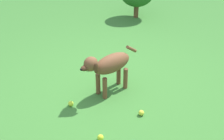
% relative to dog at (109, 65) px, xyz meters
% --- Properties ---
extents(ground, '(14.00, 14.00, 0.00)m').
position_rel_dog_xyz_m(ground, '(0.04, 0.16, -0.41)').
color(ground, '#38722D').
extents(dog, '(0.66, 0.70, 0.62)m').
position_rel_dog_xyz_m(dog, '(0.00, 0.00, 0.00)').
color(dog, brown).
rests_on(dog, ground).
extents(tennis_ball_0, '(0.07, 0.07, 0.07)m').
position_rel_dog_xyz_m(tennis_ball_0, '(-0.43, -0.35, -0.37)').
color(tennis_ball_0, '#C3DF34').
rests_on(tennis_ball_0, ground).
extents(tennis_ball_1, '(0.07, 0.07, 0.07)m').
position_rel_dog_xyz_m(tennis_ball_1, '(-0.35, 0.54, -0.37)').
color(tennis_ball_1, '#CED42D').
rests_on(tennis_ball_1, ground).
extents(tennis_ball_2, '(0.07, 0.07, 0.07)m').
position_rel_dog_xyz_m(tennis_ball_2, '(0.44, -0.43, -0.37)').
color(tennis_ball_2, '#CCD337').
rests_on(tennis_ball_2, ground).
extents(tennis_ball_3, '(0.07, 0.07, 0.07)m').
position_rel_dog_xyz_m(tennis_ball_3, '(-0.32, 0.72, -0.37)').
color(tennis_ball_3, '#C1D738').
rests_on(tennis_ball_3, ground).
extents(tennis_ball_4, '(0.07, 0.07, 0.07)m').
position_rel_dog_xyz_m(tennis_ball_4, '(0.02, -0.88, -0.37)').
color(tennis_ball_4, '#C0D828').
rests_on(tennis_ball_4, ground).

